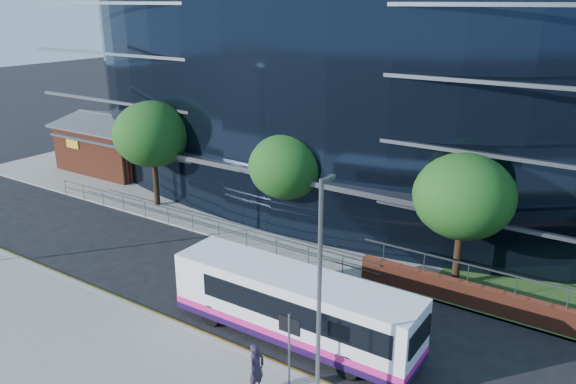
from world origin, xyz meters
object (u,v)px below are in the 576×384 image
Objects in this scene: tree_far_b at (287,167)px; city_bus at (295,306)px; tree_far_c at (464,196)px; streetlight_east at (320,294)px; brick_pavilion at (118,145)px; pedestrian at (257,369)px; street_sign at (289,334)px; tree_far_a at (152,134)px.

tree_far_b is 0.58× the size of city_bus.
streetlight_east is at bearing -95.11° from tree_far_c.
tree_far_c reaches higher than city_bus.
streetlight_east reaches higher than brick_pavilion.
tree_far_c reaches higher than pedestrian.
street_sign is 11.14m from tree_far_c.
street_sign is at bearing -61.22° from city_bus.
pedestrian is (25.82, -16.07, -0.86)m from brick_pavilion.
city_bus reaches higher than pedestrian.
streetlight_east reaches higher than city_bus.
brick_pavilion is 1.23× the size of tree_far_a.
tree_far_a is 0.66× the size of city_bus.
streetlight_east is at bearing -29.24° from brick_pavilion.
street_sign is at bearing -103.29° from tree_far_c.
city_bus is at bearing 119.13° from street_sign.
tree_far_b reaches higher than pedestrian.
tree_far_a is 10.03m from tree_far_b.
streetlight_east is at bearing -30.46° from tree_far_a.
tree_far_b is at bearing 2.86° from tree_far_a.
street_sign reaches higher than city_bus.
pedestrian is at bearing -169.64° from streetlight_east.
streetlight_east reaches higher than street_sign.
tree_far_c is at bearing -8.82° from brick_pavilion.
brick_pavilion is 0.82× the size of city_bus.
streetlight_east reaches higher than tree_far_c.
brick_pavilion is at bearing 153.19° from city_bus.
tree_far_a is 3.76× the size of pedestrian.
tree_far_c is 11.22m from streetlight_east.
brick_pavilion is 29.46m from tree_far_c.
streetlight_east is at bearing -52.37° from tree_far_b.
city_bus is 5.66× the size of pedestrian.
brick_pavilion is 1.42× the size of tree_far_b.
streetlight_east is 0.76× the size of city_bus.
streetlight_east is 4.03m from pedestrian.
streetlight_east is (9.00, -11.67, 0.23)m from tree_far_b.
tree_far_a is (-17.50, 10.59, 2.71)m from street_sign.
city_bus is at bearing 132.70° from streetlight_east.
streetlight_east reaches higher than pedestrian.
tree_far_a reaches higher than brick_pavilion.
tree_far_c is 0.81× the size of streetlight_east.
pedestrian is (-0.69, -0.99, -1.07)m from street_sign.
tree_far_b is at bearing 32.20° from pedestrian.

